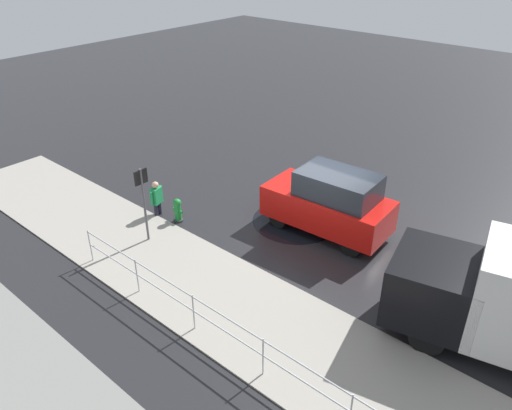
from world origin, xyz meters
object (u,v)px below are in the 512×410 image
at_px(fire_hydrant, 178,210).
at_px(pedestrian, 156,197).
at_px(sign_post, 143,195).
at_px(moving_hatchback, 330,202).

distance_m(fire_hydrant, pedestrian, 0.87).
distance_m(fire_hydrant, sign_post, 1.81).
xyz_separation_m(fire_hydrant, sign_post, (-0.17, 1.36, 1.18)).
height_order(moving_hatchback, pedestrian, moving_hatchback).
relative_size(moving_hatchback, pedestrian, 3.27).
height_order(fire_hydrant, pedestrian, pedestrian).
bearing_deg(pedestrian, sign_post, 129.38).
distance_m(pedestrian, sign_post, 1.77).
bearing_deg(moving_hatchback, sign_post, 46.18).
bearing_deg(sign_post, moving_hatchback, -133.82).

